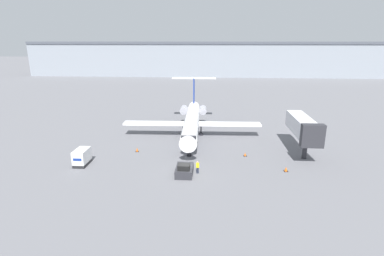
# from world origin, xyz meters

# --- Properties ---
(ground_plane) EXTENTS (600.00, 600.00, 0.00)m
(ground_plane) POSITION_xyz_m (0.00, 0.00, 0.00)
(ground_plane) COLOR slate
(terminal_building) EXTENTS (180.00, 16.80, 17.05)m
(terminal_building) POSITION_xyz_m (0.00, 120.00, 8.55)
(terminal_building) COLOR #8C939E
(terminal_building) RESTS_ON ground
(airplane_main) EXTENTS (25.92, 25.91, 9.76)m
(airplane_main) POSITION_xyz_m (-0.37, 17.43, 3.11)
(airplane_main) COLOR white
(airplane_main) RESTS_ON ground
(pushback_tug) EXTENTS (2.30, 3.75, 1.79)m
(pushback_tug) POSITION_xyz_m (-0.18, 0.32, 0.66)
(pushback_tug) COLOR #2D2D33
(pushback_tug) RESTS_ON ground
(luggage_cart) EXTENTS (1.74, 3.08, 2.36)m
(luggage_cart) POSITION_xyz_m (-15.43, 2.60, 1.18)
(luggage_cart) COLOR #232326
(luggage_cart) RESTS_ON ground
(worker_near_tug) EXTENTS (0.40, 0.25, 1.76)m
(worker_near_tug) POSITION_xyz_m (1.59, 0.83, 0.93)
(worker_near_tug) COLOR #232838
(worker_near_tug) RESTS_ON ground
(traffic_cone_left) EXTENTS (0.52, 0.52, 0.67)m
(traffic_cone_left) POSITION_xyz_m (-8.75, 8.49, 0.32)
(traffic_cone_left) COLOR black
(traffic_cone_left) RESTS_ON ground
(traffic_cone_right) EXTENTS (0.52, 0.52, 0.60)m
(traffic_cone_right) POSITION_xyz_m (8.75, 7.72, 0.28)
(traffic_cone_right) COLOR black
(traffic_cone_right) RESTS_ON ground
(traffic_cone_mid) EXTENTS (0.58, 0.58, 0.65)m
(traffic_cone_mid) POSITION_xyz_m (13.85, 2.31, 0.31)
(traffic_cone_mid) COLOR black
(traffic_cone_mid) RESTS_ON ground
(jet_bridge) EXTENTS (3.20, 11.36, 6.19)m
(jet_bridge) POSITION_xyz_m (17.75, 9.49, 4.45)
(jet_bridge) COLOR #2D2D33
(jet_bridge) RESTS_ON ground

